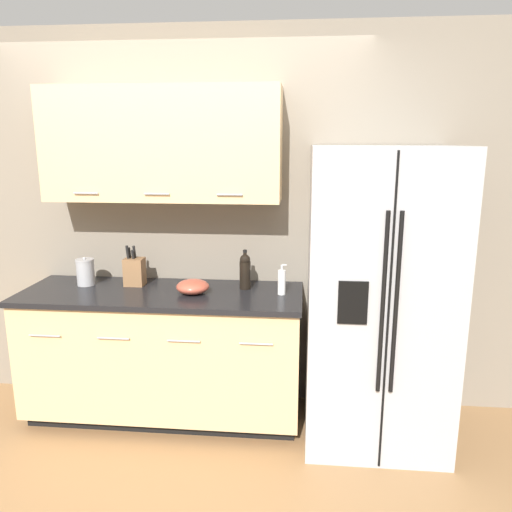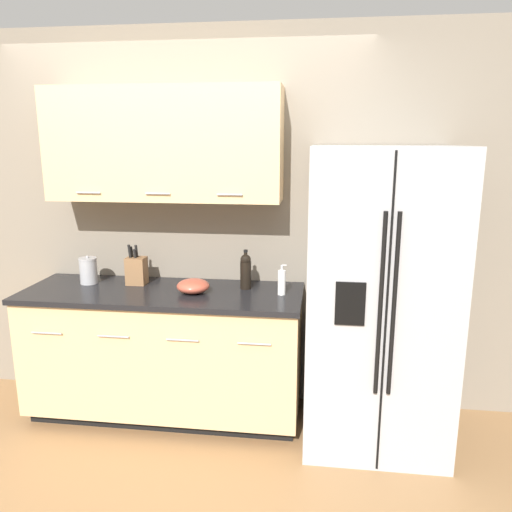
# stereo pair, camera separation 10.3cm
# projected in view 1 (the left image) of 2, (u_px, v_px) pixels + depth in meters

# --- Properties ---
(ground_plane) EXTENTS (14.00, 14.00, 0.00)m
(ground_plane) POSITION_uv_depth(u_px,v_px,m) (146.00, 486.00, 2.75)
(ground_plane) COLOR #997047
(wall_back) EXTENTS (10.00, 0.39, 2.60)m
(wall_back) POSITION_uv_depth(u_px,v_px,m) (180.00, 207.00, 3.44)
(wall_back) COLOR gray
(wall_back) RESTS_ON ground_plane
(counter_unit) EXTENTS (1.84, 0.64, 0.90)m
(counter_unit) POSITION_uv_depth(u_px,v_px,m) (165.00, 353.00, 3.37)
(counter_unit) COLOR black
(counter_unit) RESTS_ON ground_plane
(refrigerator) EXTENTS (0.85, 0.80, 1.83)m
(refrigerator) POSITION_uv_depth(u_px,v_px,m) (378.00, 298.00, 3.06)
(refrigerator) COLOR #B2B2B5
(refrigerator) RESTS_ON ground_plane
(knife_block) EXTENTS (0.13, 0.11, 0.28)m
(knife_block) POSITION_uv_depth(u_px,v_px,m) (134.00, 271.00, 3.38)
(knife_block) COLOR olive
(knife_block) RESTS_ON counter_unit
(wine_bottle) EXTENTS (0.07, 0.07, 0.26)m
(wine_bottle) POSITION_uv_depth(u_px,v_px,m) (245.00, 271.00, 3.30)
(wine_bottle) COLOR black
(wine_bottle) RESTS_ON counter_unit
(soap_dispenser) EXTENTS (0.06, 0.05, 0.20)m
(soap_dispenser) POSITION_uv_depth(u_px,v_px,m) (282.00, 282.00, 3.18)
(soap_dispenser) COLOR white
(soap_dispenser) RESTS_ON counter_unit
(steel_canister) EXTENTS (0.12, 0.12, 0.20)m
(steel_canister) POSITION_uv_depth(u_px,v_px,m) (85.00, 272.00, 3.39)
(steel_canister) COLOR #A3A3A5
(steel_canister) RESTS_ON counter_unit
(mixing_bowl) EXTENTS (0.21, 0.21, 0.09)m
(mixing_bowl) POSITION_uv_depth(u_px,v_px,m) (193.00, 287.00, 3.21)
(mixing_bowl) COLOR #B24C38
(mixing_bowl) RESTS_ON counter_unit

